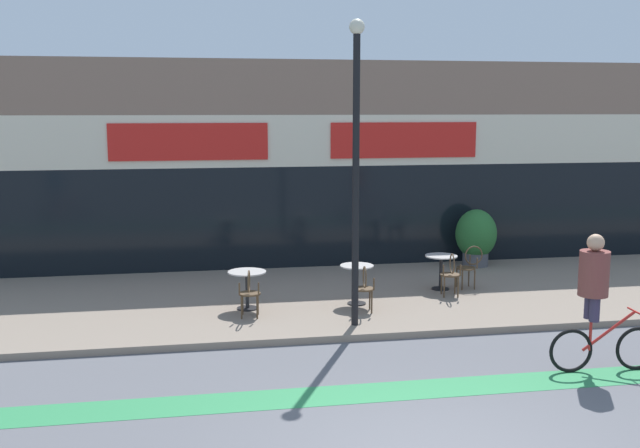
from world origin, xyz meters
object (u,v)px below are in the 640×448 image
object	(u,v)px
bistro_table_2	(441,265)
lamp_post	(356,153)
bistro_table_0	(247,282)
cyclist_0	(596,292)
bistro_table_1	(357,277)
cafe_chair_1_near	(364,285)
cafe_chair_2_side	(469,264)
planter_pot	(476,236)
cafe_chair_2_near	(451,272)
cafe_chair_0_near	(249,290)

from	to	relation	value
bistro_table_2	lamp_post	size ratio (longest dim) A/B	0.14
bistro_table_0	lamp_post	size ratio (longest dim) A/B	0.14
bistro_table_2	cyclist_0	world-z (taller)	cyclist_0
bistro_table_1	cafe_chair_1_near	size ratio (longest dim) A/B	0.85
cafe_chair_1_near	cafe_chair_2_side	distance (m)	3.01
bistro_table_0	cafe_chair_2_side	distance (m)	4.81
bistro_table_2	cafe_chair_2_side	bearing A→B (deg)	0.47
planter_pot	cyclist_0	bearing A→B (deg)	-97.63
cafe_chair_2_near	lamp_post	size ratio (longest dim) A/B	0.17
cafe_chair_1_near	cafe_chair_2_near	xyz separation A→B (m)	(1.99, 0.84, 0.00)
planter_pot	lamp_post	size ratio (longest dim) A/B	0.26
bistro_table_0	lamp_post	xyz separation A→B (m)	(1.77, -1.38, 2.49)
cafe_chair_0_near	bistro_table_0	bearing A→B (deg)	7.38
bistro_table_0	cafe_chair_1_near	distance (m)	2.20
cafe_chair_1_near	bistro_table_1	bearing A→B (deg)	5.56
planter_pot	cafe_chair_1_near	bearing A→B (deg)	-135.24
bistro_table_0	cafe_chair_2_near	bearing A→B (deg)	2.79
lamp_post	cafe_chair_1_near	bearing A→B (deg)	65.32
cafe_chair_0_near	cafe_chair_2_side	bearing A→B (deg)	-64.56
bistro_table_1	cafe_chair_2_near	bearing A→B (deg)	6.22
cafe_chair_1_near	planter_pot	world-z (taller)	planter_pot
cafe_chair_0_near	cyclist_0	bearing A→B (deg)	-116.51
bistro_table_0	planter_pot	xyz separation A→B (m)	(5.73, 2.95, 0.19)
lamp_post	cyclist_0	distance (m)	4.43
lamp_post	cafe_chair_2_side	bearing A→B (deg)	36.65
bistro_table_1	cafe_chair_2_near	world-z (taller)	cafe_chair_2_near
cafe_chair_2_near	planter_pot	size ratio (longest dim) A/B	0.66
bistro_table_0	cyclist_0	xyz separation A→B (m)	(4.80, -3.98, 0.57)
bistro_table_2	cafe_chair_2_near	size ratio (longest dim) A/B	0.80
bistro_table_2	cafe_chair_2_side	size ratio (longest dim) A/B	0.80
cafe_chair_2_near	cafe_chair_2_side	world-z (taller)	same
cafe_chair_0_near	cyclist_0	world-z (taller)	cyclist_0
bistro_table_1	lamp_post	distance (m)	2.84
bistro_table_1	cafe_chair_0_near	world-z (taller)	cafe_chair_0_near
cafe_chair_2_side	bistro_table_2	bearing A→B (deg)	-3.42
cafe_chair_1_near	cyclist_0	bearing A→B (deg)	-134.80
bistro_table_1	bistro_table_2	xyz separation A→B (m)	(2.00, 0.84, -0.03)
bistro_table_2	cafe_chair_0_near	distance (m)	4.37
planter_pot	cafe_chair_2_near	bearing A→B (deg)	-120.62
cafe_chair_1_near	bistro_table_2	bearing A→B (deg)	-47.48
bistro_table_0	bistro_table_2	bearing A→B (deg)	11.35
planter_pot	cyclist_0	xyz separation A→B (m)	(-0.93, -6.93, 0.38)
lamp_post	cafe_chair_0_near	bearing A→B (deg)	157.05
cafe_chair_0_near	bistro_table_2	bearing A→B (deg)	-62.22
bistro_table_0	bistro_table_1	size ratio (longest dim) A/B	0.95
cafe_chair_0_near	cafe_chair_1_near	size ratio (longest dim) A/B	1.00
planter_pot	lamp_post	xyz separation A→B (m)	(-3.96, -4.33, 2.30)
bistro_table_2	cafe_chair_2_near	world-z (taller)	cafe_chair_2_near
cafe_chair_0_near	cafe_chair_1_near	distance (m)	2.12
bistro_table_0	cafe_chair_2_side	xyz separation A→B (m)	(4.73, 0.83, -0.00)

